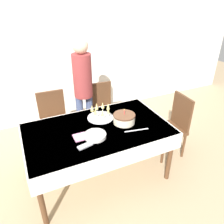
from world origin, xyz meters
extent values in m
plane|color=tan|center=(0.00, 0.00, 0.00)|extent=(12.00, 12.00, 0.00)
cube|color=silver|center=(0.00, 1.80, 1.35)|extent=(8.00, 0.05, 2.70)
cube|color=silver|center=(0.00, 0.00, 0.74)|extent=(1.72, 1.01, 0.03)
cube|color=silver|center=(0.00, 0.00, 0.65)|extent=(1.75, 1.04, 0.21)
cylinder|color=#51331E|center=(-0.80, -0.45, 0.36)|extent=(0.06, 0.06, 0.73)
cylinder|color=#51331E|center=(0.80, -0.45, 0.36)|extent=(0.06, 0.06, 0.73)
cylinder|color=#51331E|center=(-0.80, 0.45, 0.36)|extent=(0.06, 0.06, 0.73)
cylinder|color=#51331E|center=(0.80, 0.45, 0.36)|extent=(0.06, 0.06, 0.73)
cube|color=#51331E|center=(-0.39, 0.76, 0.42)|extent=(0.44, 0.44, 0.04)
cube|color=#51331E|center=(-0.38, 0.95, 0.69)|extent=(0.40, 0.05, 0.50)
cylinder|color=#51331E|center=(-0.22, 0.57, 0.20)|extent=(0.04, 0.04, 0.40)
cylinder|color=#51331E|center=(-0.57, 0.58, 0.20)|extent=(0.04, 0.04, 0.40)
cylinder|color=#51331E|center=(-0.20, 0.93, 0.20)|extent=(0.04, 0.04, 0.40)
cylinder|color=#51331E|center=(-0.56, 0.94, 0.20)|extent=(0.04, 0.04, 0.40)
cube|color=#51331E|center=(0.39, 0.76, 0.42)|extent=(0.45, 0.45, 0.04)
cube|color=#51331E|center=(0.40, 0.95, 0.69)|extent=(0.40, 0.06, 0.50)
cylinder|color=#51331E|center=(0.56, 0.57, 0.20)|extent=(0.04, 0.04, 0.40)
cylinder|color=#51331E|center=(0.20, 0.59, 0.20)|extent=(0.04, 0.04, 0.40)
cylinder|color=#51331E|center=(0.58, 0.92, 0.20)|extent=(0.04, 0.04, 0.40)
cylinder|color=#51331E|center=(0.22, 0.95, 0.20)|extent=(0.04, 0.04, 0.40)
cube|color=#51331E|center=(1.11, 0.00, 0.42)|extent=(0.44, 0.44, 0.04)
cube|color=#51331E|center=(1.30, -0.01, 0.69)|extent=(0.06, 0.40, 0.50)
cylinder|color=#51331E|center=(0.92, -0.17, 0.20)|extent=(0.04, 0.04, 0.40)
cylinder|color=#51331E|center=(0.94, 0.19, 0.20)|extent=(0.04, 0.04, 0.40)
cylinder|color=#51331E|center=(1.28, -0.19, 0.20)|extent=(0.04, 0.04, 0.40)
cylinder|color=#51331E|center=(1.30, 0.17, 0.20)|extent=(0.04, 0.04, 0.40)
cylinder|color=beige|center=(0.36, -0.01, 0.80)|extent=(0.27, 0.27, 0.10)
cylinder|color=brown|center=(0.36, -0.01, 0.86)|extent=(0.28, 0.28, 0.02)
cylinder|color=#E53F3F|center=(0.36, -0.01, 0.90)|extent=(0.01, 0.01, 0.06)
sphere|color=#F9CC4C|center=(0.36, -0.01, 0.94)|extent=(0.01, 0.01, 0.01)
cylinder|color=silver|center=(0.13, 0.23, 0.76)|extent=(0.34, 0.34, 0.01)
cylinder|color=silver|center=(0.25, 0.24, 0.76)|extent=(0.05, 0.05, 0.00)
cylinder|color=silver|center=(0.25, 0.24, 0.81)|extent=(0.01, 0.01, 0.08)
cone|color=#E0CC72|center=(0.25, 0.24, 0.89)|extent=(0.04, 0.04, 0.08)
cylinder|color=silver|center=(0.20, 0.30, 0.76)|extent=(0.05, 0.05, 0.00)
cylinder|color=silver|center=(0.20, 0.30, 0.81)|extent=(0.01, 0.01, 0.08)
cone|color=#E0CC72|center=(0.20, 0.30, 0.89)|extent=(0.04, 0.04, 0.08)
cylinder|color=silver|center=(0.11, 0.31, 0.76)|extent=(0.05, 0.05, 0.00)
cylinder|color=silver|center=(0.11, 0.31, 0.81)|extent=(0.01, 0.01, 0.08)
cone|color=#E0CC72|center=(0.11, 0.31, 0.89)|extent=(0.04, 0.04, 0.08)
cylinder|color=silver|center=(0.04, 0.28, 0.76)|extent=(0.05, 0.05, 0.00)
cylinder|color=silver|center=(0.04, 0.28, 0.81)|extent=(0.01, 0.01, 0.08)
cone|color=#E0CC72|center=(0.04, 0.28, 0.89)|extent=(0.04, 0.04, 0.08)
cylinder|color=silver|center=(0.04, 0.18, 0.76)|extent=(0.05, 0.05, 0.00)
cylinder|color=silver|center=(0.04, 0.18, 0.81)|extent=(0.01, 0.01, 0.08)
cone|color=#E0CC72|center=(0.04, 0.18, 0.89)|extent=(0.04, 0.04, 0.08)
cylinder|color=silver|center=(0.11, 0.12, 0.76)|extent=(0.05, 0.05, 0.00)
cylinder|color=silver|center=(0.11, 0.12, 0.81)|extent=(0.01, 0.01, 0.08)
cone|color=#E0CC72|center=(0.11, 0.12, 0.89)|extent=(0.04, 0.04, 0.08)
cylinder|color=silver|center=(0.20, 0.13, 0.76)|extent=(0.05, 0.05, 0.00)
cylinder|color=silver|center=(0.20, 0.13, 0.81)|extent=(0.01, 0.01, 0.08)
cone|color=#E0CC72|center=(0.20, 0.13, 0.89)|extent=(0.04, 0.04, 0.08)
cylinder|color=silver|center=(-0.09, -0.15, 0.76)|extent=(0.25, 0.25, 0.01)
cylinder|color=silver|center=(-0.09, -0.15, 0.77)|extent=(0.25, 0.25, 0.01)
cylinder|color=silver|center=(-0.09, -0.15, 0.77)|extent=(0.25, 0.25, 0.01)
cylinder|color=silver|center=(-0.09, -0.15, 0.78)|extent=(0.25, 0.25, 0.01)
cylinder|color=silver|center=(-0.09, -0.15, 0.79)|extent=(0.25, 0.25, 0.01)
cylinder|color=silver|center=(-0.09, -0.15, 0.79)|extent=(0.25, 0.25, 0.01)
cube|color=silver|center=(0.41, -0.23, 0.76)|extent=(0.30, 0.07, 0.00)
cube|color=silver|center=(-0.25, -0.27, 0.77)|extent=(0.18, 0.10, 0.02)
cube|color=pink|center=(-0.25, -0.09, 0.76)|extent=(0.15, 0.15, 0.01)
cylinder|color=#3F4C72|center=(0.03, 0.86, 0.41)|extent=(0.11, 0.11, 0.81)
cylinder|color=#3F4C72|center=(0.19, 0.86, 0.41)|extent=(0.11, 0.11, 0.81)
cylinder|color=maroon|center=(0.11, 0.86, 1.13)|extent=(0.28, 0.28, 0.64)
sphere|color=#D8B293|center=(0.11, 0.86, 1.56)|extent=(0.22, 0.22, 0.22)
camera|label=1|loc=(-0.78, -2.09, 2.23)|focal=35.00mm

